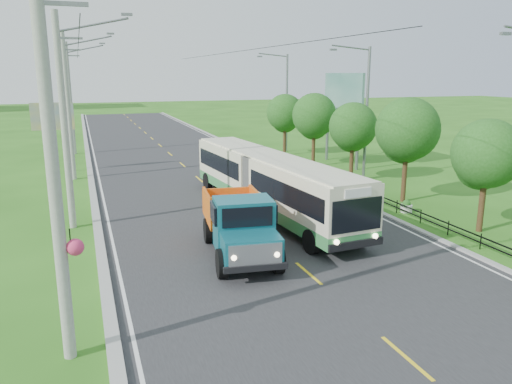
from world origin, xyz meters
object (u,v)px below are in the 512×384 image
pole_nearest (56,172)px  planter_far (289,160)px  tree_third (407,133)px  billboard_right (343,98)px  streetlight_far (285,99)px  tree_fifth (314,118)px  tree_fourth (353,129)px  streetlight_mid (365,109)px  tree_second (485,157)px  planter_mid (335,178)px  dump_truck (239,221)px  planter_near (406,207)px  pole_mid (69,106)px  billboard_left (53,121)px  tree_back (285,115)px  bus (269,179)px  pole_near (65,122)px  pole_far (71,98)px

pole_nearest → planter_far: bearing=56.0°
tree_third → billboard_right: 12.18m
streetlight_far → tree_fifth: bearing=-95.7°
tree_fourth → streetlight_mid: bearing=-10.1°
tree_second → tree_fourth: tree_fourth is taller
planter_mid → dump_truck: dump_truck is taller
tree_fourth → planter_near: (-1.26, -8.14, -3.30)m
pole_mid → billboard_left: size_ratio=1.92×
tree_second → dump_truck: size_ratio=0.83×
billboard_left → streetlight_mid: bearing=-26.4°
tree_back → bus: tree_back is taller
pole_near → tree_second: size_ratio=1.89×
pole_nearest → tree_third: pole_nearest is taller
tree_third → planter_near: bearing=-120.4°
tree_fifth → pole_near: bearing=-148.4°
tree_fourth → planter_far: (-1.26, 7.86, -3.30)m
bus → tree_second: bearing=-42.1°
planter_near → planter_mid: size_ratio=1.00×
tree_back → planter_far: 5.48m
pole_mid → planter_far: (16.86, 1.00, -4.81)m
tree_fourth → streetlight_mid: (0.79, -0.14, 1.32)m
tree_fifth → planter_far: tree_fifth is taller
tree_back → billboard_right: (2.44, -6.14, 1.69)m
pole_mid → planter_near: 23.08m
planter_mid → tree_back: bearing=84.1°
tree_fourth → tree_fifth: tree_fifth is taller
pole_nearest → planter_mid: (16.84, 17.00, -4.65)m
tree_second → tree_third: tree_third is taller
tree_fourth → planter_near: bearing=-98.8°
pole_nearest → billboard_right: size_ratio=1.37×
tree_third → tree_back: bearing=90.0°
pole_near → tree_fifth: (18.12, 11.14, -1.24)m
pole_mid → billboard_right: 20.59m
planter_near → dump_truck: bearing=-162.4°
tree_fifth → tree_back: 6.00m
pole_near → tree_fourth: (18.12, 5.14, -1.51)m
pole_near → billboard_left: size_ratio=1.92×
pole_nearest → billboard_left: pole_nearest is taller
streetlight_far → planter_mid: 14.88m
tree_fifth → dump_truck: size_ratio=0.91×
pole_near → dump_truck: (6.43, -6.30, -3.63)m
pole_mid → dump_truck: size_ratio=1.56×
pole_far → streetlight_mid: bearing=-45.1°
pole_near → planter_near: 17.79m
pole_nearest → tree_fifth: bearing=52.0°
pole_near → planter_far: bearing=37.6°
planter_near → pole_nearest: bearing=-151.9°
pole_nearest → pole_mid: same height
planter_far → billboard_left: size_ratio=0.13×
planter_far → planter_near: bearing=-90.0°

